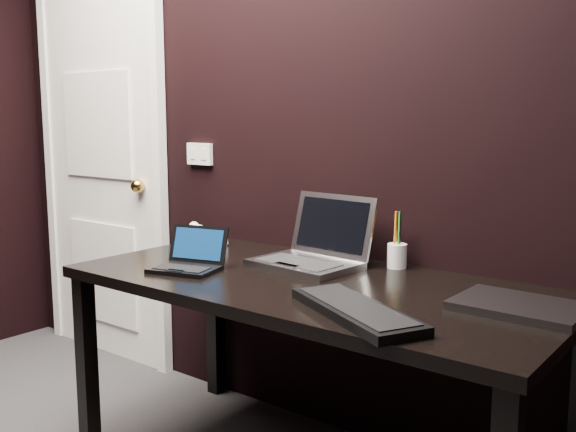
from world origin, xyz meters
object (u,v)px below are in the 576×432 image
Objects in this scene: ext_keyboard at (356,310)px; closed_laptop at (519,306)px; door at (102,164)px; desk_phone at (203,236)px; silver_laptop at (312,253)px; mobile_phone at (181,242)px; desk at (311,302)px; pen_cup at (397,255)px; netbook at (188,262)px.

closed_laptop is at bearing 43.42° from ext_keyboard.
desk_phone is at bearing -9.91° from door.
mobile_phone is at bearing -171.61° from silver_laptop.
pen_cup reaches higher than desk.
silver_laptop is 0.80m from closed_laptop.
door is at bearing 178.76° from pen_cup.
desk_phone is 2.46× the size of mobile_phone.
silver_laptop is at bearing -148.26° from pen_cup.
silver_laptop is (1.53, -0.20, -0.26)m from door.
door is 10.19× the size of pen_cup.
desk is 0.39m from pen_cup.
desk_phone is (-0.30, 0.37, 0.01)m from netbook.
desk is (1.65, -0.38, -0.38)m from door.
pen_cup is (0.87, 0.25, 0.02)m from mobile_phone.
door is at bearing 172.46° from silver_laptop.
door reaches higher than mobile_phone.
ext_keyboard is 0.47m from closed_laptop.
ext_keyboard is at bearing -43.08° from silver_laptop.
desk is 0.47m from netbook.
desk_phone reaches higher than desk.
silver_laptop is 0.61m from desk_phone.
desk is 0.25m from silver_laptop.
netbook is 0.55× the size of ext_keyboard.
mobile_phone is (0.92, -0.29, -0.27)m from door.
closed_laptop is (0.34, 0.33, -0.00)m from ext_keyboard.
desk is 0.43m from ext_keyboard.
mobile_phone is at bearing 179.67° from closed_laptop.
netbook is 0.77m from ext_keyboard.
closed_laptop is at bearing 11.72° from netbook.
silver_laptop reaches higher than desk_phone.
ext_keyboard is 1.42× the size of closed_laptop.
desk is 20.13× the size of mobile_phone.
silver_laptop is 0.62m from mobile_phone.
desk_phone is at bearing 176.07° from silver_laptop.
netbook is 3.31× the size of mobile_phone.
ext_keyboard is (0.45, -0.42, -0.03)m from silver_laptop.
silver_laptop is 0.79× the size of ext_keyboard.
ext_keyboard reaches higher than desk.
pen_cup is at bearing 66.62° from desk.
door reaches higher than desk.
pen_cup reaches higher than netbook.
desk is 6.09× the size of netbook.
desk_phone reaches higher than closed_laptop.
desk_phone is 0.88m from pen_cup.
door reaches higher than netbook.
netbook reaches higher than desk.
silver_laptop is at bearing 173.00° from closed_laptop.
desk_phone is (-0.73, 0.21, 0.11)m from desk.
closed_laptop is at bearing -26.18° from pen_cup.
netbook is (1.22, -0.53, -0.27)m from door.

